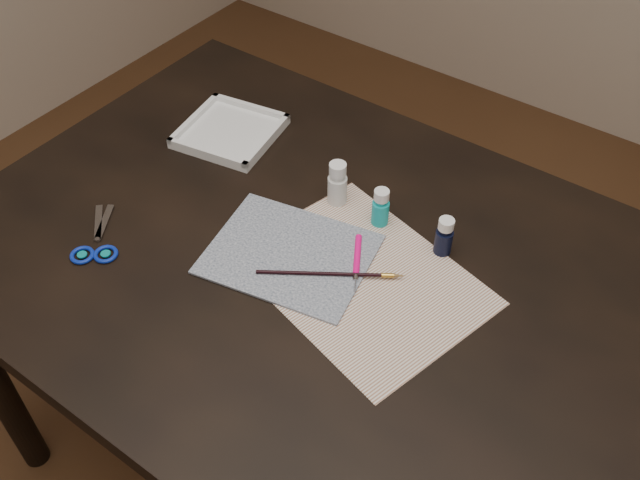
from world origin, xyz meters
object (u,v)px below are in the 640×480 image
Objects in this scene: paint_bottle_white at (337,183)px; paint_bottle_navy at (444,236)px; scissors at (95,234)px; palette_tray at (230,131)px; paper at (362,278)px; canvas at (289,254)px; paint_bottle_cyan at (381,207)px.

paint_bottle_white is 0.22m from paint_bottle_navy.
paint_bottle_white is at bearing 179.86° from paint_bottle_navy.
scissors is 0.36m from palette_tray.
paint_bottle_white reaches higher than paper.
canvas is 0.17m from paint_bottle_white.
paper is 0.16m from paint_bottle_navy.
paint_bottle_navy is 0.41× the size of palette_tray.
paint_bottle_cyan is 0.13m from paint_bottle_navy.
canvas is at bearing -142.21° from paint_bottle_navy.
paint_bottle_navy reaches higher than palette_tray.
paint_bottle_white is at bearing 136.95° from paper.
canvas is 0.18m from paint_bottle_cyan.
canvas is 3.59× the size of paint_bottle_cyan.
paint_bottle_navy is 0.52m from palette_tray.
scissors is (-0.30, -0.33, -0.04)m from paint_bottle_white.
paper is 0.13m from canvas.
paint_bottle_cyan is at bearing 110.26° from paper.
paper is at bearing -120.21° from paint_bottle_navy.
canvas is at bearing -167.85° from paper.
palette_tray reaches higher than scissors.
canvas is 3.10× the size of paint_bottle_white.
scissors is at bearing -152.29° from canvas.
canvas reaches higher than paper.
paper is 0.48m from scissors.
paint_bottle_navy is at bearing 0.92° from paint_bottle_cyan.
paint_bottle_navy reaches higher than paper.
paint_bottle_white is (-0.01, 0.16, 0.04)m from canvas.
paint_bottle_white is (-0.14, 0.14, 0.04)m from paper.
palette_tray is (-0.39, 0.04, -0.03)m from paint_bottle_cyan.
palette_tray is (-0.44, 0.17, 0.01)m from paper.
canvas is 0.27m from paint_bottle_navy.
paint_bottle_navy is at bearing 37.79° from canvas.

